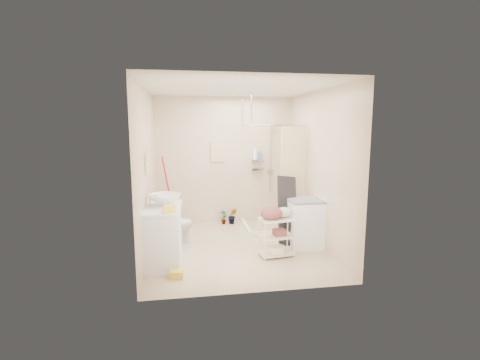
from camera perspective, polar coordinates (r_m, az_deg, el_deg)
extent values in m
plane|color=beige|center=(5.91, -0.60, -11.03)|extent=(3.20, 3.20, 0.00)
cube|color=silver|center=(5.59, -0.65, 14.90)|extent=(2.80, 3.20, 0.04)
cube|color=beige|center=(7.18, -2.51, 3.17)|extent=(2.80, 0.04, 2.60)
cube|color=beige|center=(4.05, 2.72, -1.29)|extent=(2.80, 0.04, 2.60)
cube|color=beige|center=(5.57, -15.01, 1.22)|extent=(0.04, 3.20, 2.60)
cube|color=beige|center=(5.97, 12.79, 1.80)|extent=(0.04, 3.20, 2.60)
cube|color=silver|center=(5.31, -12.51, -8.77)|extent=(0.57, 0.98, 0.85)
imported|color=white|center=(5.28, -12.24, -3.17)|extent=(0.55, 0.55, 0.17)
cube|color=yellow|center=(4.86, -11.50, -4.65)|extent=(0.18, 0.15, 0.09)
cube|color=yellow|center=(4.88, -10.37, -14.74)|extent=(0.29, 0.24, 0.14)
imported|color=silver|center=(6.16, -10.89, -7.14)|extent=(0.65, 0.38, 0.66)
imported|color=brown|center=(7.22, -2.73, -6.08)|extent=(0.19, 0.18, 0.30)
imported|color=brown|center=(7.24, -1.24, -5.91)|extent=(0.19, 0.16, 0.33)
cube|color=beige|center=(7.13, -3.70, 4.74)|extent=(0.28, 0.03, 0.42)
imported|color=white|center=(7.18, 2.49, 4.40)|extent=(0.11, 0.11, 0.27)
imported|color=#455D9B|center=(7.19, 3.29, 4.08)|extent=(0.10, 0.10, 0.18)
cube|color=white|center=(5.98, 10.46, -6.87)|extent=(0.56, 0.58, 0.81)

